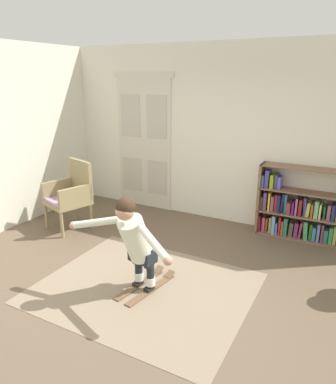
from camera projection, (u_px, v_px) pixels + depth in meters
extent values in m
plane|color=brown|center=(147.00, 294.00, 4.10)|extent=(7.20, 7.20, 0.00)
cube|color=silver|center=(228.00, 136.00, 5.84)|extent=(6.00, 0.10, 2.90)
cube|color=beige|center=(132.00, 144.00, 6.71)|extent=(0.55, 0.04, 2.35)
cube|color=#BEB6A7|center=(130.00, 116.00, 6.54)|extent=(0.41, 0.01, 0.76)
cube|color=#BEB6A7|center=(132.00, 174.00, 6.87)|extent=(0.41, 0.01, 0.64)
cube|color=beige|center=(157.00, 146.00, 6.46)|extent=(0.55, 0.04, 2.35)
cube|color=#BEB6A7|center=(157.00, 117.00, 6.29)|extent=(0.41, 0.01, 0.76)
cube|color=#BEB6A7|center=(157.00, 178.00, 6.63)|extent=(0.41, 0.01, 0.64)
cube|color=beige|center=(143.00, 75.00, 6.21)|extent=(1.22, 0.04, 0.10)
cube|color=gray|center=(145.00, 288.00, 4.22)|extent=(2.40, 1.97, 0.01)
cube|color=brown|center=(260.00, 197.00, 5.65)|extent=(0.04, 0.30, 1.11)
cube|color=brown|center=(310.00, 239.00, 5.45)|extent=(1.61, 0.30, 0.02)
cube|color=brown|center=(313.00, 217.00, 5.34)|extent=(1.61, 0.30, 0.02)
cube|color=brown|center=(316.00, 194.00, 5.23)|extent=(1.61, 0.30, 0.02)
cube|color=brown|center=(319.00, 170.00, 5.12)|extent=(1.61, 0.30, 0.02)
cube|color=maroon|center=(260.00, 222.00, 5.74)|extent=(0.06, 0.20, 0.26)
cube|color=#B84B6F|center=(264.00, 223.00, 5.73)|extent=(0.04, 0.16, 0.23)
cube|color=#954720|center=(267.00, 224.00, 5.72)|extent=(0.04, 0.15, 0.23)
cube|color=#8D864F|center=(271.00, 224.00, 5.68)|extent=(0.04, 0.18, 0.25)
cube|color=#6EA6C6|center=(275.00, 223.00, 5.65)|extent=(0.05, 0.23, 0.30)
cube|color=#5574D0|center=(277.00, 227.00, 5.64)|extent=(0.03, 0.19, 0.18)
cube|color=#B02A24|center=(280.00, 225.00, 5.61)|extent=(0.03, 0.20, 0.29)
cube|color=brown|center=(283.00, 227.00, 5.59)|extent=(0.04, 0.15, 0.23)
cube|color=#30745A|center=(286.00, 226.00, 5.57)|extent=(0.05, 0.19, 0.29)
cube|color=brown|center=(292.00, 228.00, 5.55)|extent=(0.07, 0.18, 0.23)
cube|color=#6C2C65|center=(296.00, 229.00, 5.50)|extent=(0.06, 0.15, 0.24)
cube|color=#973047|center=(301.00, 229.00, 5.49)|extent=(0.05, 0.23, 0.26)
cube|color=#419A5C|center=(306.00, 229.00, 5.44)|extent=(0.08, 0.19, 0.29)
cube|color=#37681D|center=(311.00, 231.00, 5.42)|extent=(0.04, 0.15, 0.25)
cube|color=teal|center=(314.00, 233.00, 5.40)|extent=(0.05, 0.18, 0.21)
cube|color=slate|center=(319.00, 232.00, 5.35)|extent=(0.04, 0.18, 0.29)
cube|color=#6E3551|center=(323.00, 233.00, 5.32)|extent=(0.03, 0.15, 0.29)
cube|color=#2B676D|center=(326.00, 235.00, 5.33)|extent=(0.06, 0.19, 0.21)
cube|color=#348F47|center=(331.00, 234.00, 5.30)|extent=(0.05, 0.18, 0.25)
cube|color=#A2B559|center=(335.00, 234.00, 5.27)|extent=(0.04, 0.17, 0.28)
cube|color=brown|center=(262.00, 202.00, 5.67)|extent=(0.04, 0.14, 0.19)
cube|color=#644282|center=(266.00, 200.00, 5.63)|extent=(0.05, 0.22, 0.28)
cube|color=gold|center=(270.00, 201.00, 5.58)|extent=(0.03, 0.19, 0.29)
cube|color=#8B5459|center=(273.00, 203.00, 5.57)|extent=(0.04, 0.18, 0.23)
cube|color=maroon|center=(277.00, 202.00, 5.55)|extent=(0.04, 0.16, 0.26)
cube|color=#1B214F|center=(280.00, 203.00, 5.51)|extent=(0.04, 0.21, 0.28)
cube|color=navy|center=(283.00, 202.00, 5.51)|extent=(0.06, 0.15, 0.29)
cube|color=teal|center=(286.00, 203.00, 5.48)|extent=(0.03, 0.15, 0.29)
cube|color=brown|center=(289.00, 207.00, 5.45)|extent=(0.06, 0.24, 0.19)
cube|color=#6B176C|center=(294.00, 207.00, 5.43)|extent=(0.03, 0.23, 0.20)
cube|color=#995A89|center=(297.00, 206.00, 5.39)|extent=(0.03, 0.20, 0.27)
cube|color=maroon|center=(301.00, 206.00, 5.39)|extent=(0.04, 0.23, 0.25)
cube|color=#454093|center=(305.00, 206.00, 5.37)|extent=(0.05, 0.16, 0.28)
cube|color=#C1CE5D|center=(308.00, 209.00, 5.35)|extent=(0.06, 0.15, 0.22)
cube|color=#9D5421|center=(313.00, 210.00, 5.32)|extent=(0.03, 0.24, 0.21)
cube|color=#6EAB77|center=(317.00, 208.00, 5.29)|extent=(0.06, 0.24, 0.27)
cube|color=#CFD483|center=(321.00, 210.00, 5.27)|extent=(0.03, 0.23, 0.22)
cube|color=#1D5939|center=(325.00, 212.00, 5.26)|extent=(0.03, 0.14, 0.19)
cube|color=#925568|center=(329.00, 212.00, 5.22)|extent=(0.05, 0.18, 0.22)
cube|color=navy|center=(334.00, 212.00, 5.19)|extent=(0.05, 0.24, 0.25)
cube|color=#434A88|center=(264.00, 180.00, 5.53)|extent=(0.04, 0.20, 0.19)
cube|color=#424497|center=(268.00, 178.00, 5.49)|extent=(0.06, 0.16, 0.27)
cube|color=#88A119|center=(273.00, 181.00, 5.47)|extent=(0.05, 0.23, 0.21)
cube|color=#414674|center=(277.00, 181.00, 5.47)|extent=(0.04, 0.19, 0.21)
cube|color=#5C56D7|center=(280.00, 182.00, 5.44)|extent=(0.04, 0.18, 0.19)
cylinder|color=#928257|center=(46.00, 216.00, 5.83)|extent=(0.06, 0.06, 0.42)
cylinder|color=#928257|center=(62.00, 225.00, 5.47)|extent=(0.06, 0.06, 0.42)
cylinder|color=#928257|center=(75.00, 208.00, 6.17)|extent=(0.06, 0.06, 0.42)
cylinder|color=#928257|center=(91.00, 216.00, 5.82)|extent=(0.06, 0.06, 0.42)
cube|color=#928257|center=(68.00, 202.00, 5.75)|extent=(0.76, 0.76, 0.06)
cube|color=#B78FBF|center=(67.00, 199.00, 5.74)|extent=(0.68, 0.68, 0.04)
cube|color=#928257|center=(81.00, 178.00, 5.82)|extent=(0.59, 0.24, 0.60)
cube|color=#928257|center=(58.00, 189.00, 5.88)|extent=(0.23, 0.55, 0.28)
cube|color=#928257|center=(75.00, 196.00, 5.51)|extent=(0.23, 0.55, 0.28)
cube|color=brown|center=(139.00, 284.00, 4.27)|extent=(0.22, 0.79, 0.01)
cube|color=brown|center=(158.00, 270.00, 4.53)|extent=(0.11, 0.13, 0.06)
cube|color=black|center=(138.00, 283.00, 4.24)|extent=(0.10, 0.13, 0.04)
cube|color=brown|center=(151.00, 289.00, 4.16)|extent=(0.22, 0.79, 0.01)
cube|color=brown|center=(170.00, 274.00, 4.43)|extent=(0.11, 0.13, 0.06)
cube|color=black|center=(150.00, 288.00, 4.14)|extent=(0.10, 0.13, 0.04)
cylinder|color=white|center=(139.00, 276.00, 4.23)|extent=(0.13, 0.13, 0.10)
cylinder|color=black|center=(138.00, 261.00, 4.17)|extent=(0.10, 0.10, 0.30)
cylinder|color=black|center=(137.00, 254.00, 4.12)|extent=(0.13, 0.13, 0.22)
cylinder|color=white|center=(151.00, 281.00, 4.13)|extent=(0.13, 0.13, 0.10)
cylinder|color=black|center=(150.00, 266.00, 4.07)|extent=(0.10, 0.10, 0.30)
cylinder|color=black|center=(149.00, 258.00, 4.01)|extent=(0.13, 0.13, 0.22)
cube|color=black|center=(143.00, 255.00, 4.07)|extent=(0.33, 0.23, 0.14)
cylinder|color=silver|center=(136.00, 239.00, 3.92)|extent=(0.35, 0.49, 0.59)
sphere|color=tan|center=(125.00, 211.00, 3.69)|extent=(0.23, 0.23, 0.20)
sphere|color=#382619|center=(125.00, 207.00, 3.68)|extent=(0.24, 0.24, 0.21)
cylinder|color=silver|center=(96.00, 222.00, 3.96)|extent=(0.59, 0.21, 0.21)
sphere|color=tan|center=(73.00, 225.00, 4.05)|extent=(0.10, 0.10, 0.09)
cylinder|color=silver|center=(153.00, 243.00, 3.48)|extent=(0.54, 0.37, 0.21)
sphere|color=tan|center=(168.00, 261.00, 3.27)|extent=(0.10, 0.10, 0.09)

